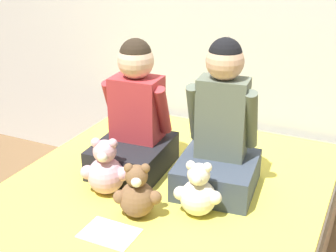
# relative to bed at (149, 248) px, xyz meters

# --- Properties ---
(bed) EXTENTS (1.38, 1.93, 0.45)m
(bed) POSITION_rel_bed_xyz_m (0.00, 0.00, 0.00)
(bed) COLOR #997F60
(bed) RESTS_ON ground_plane
(child_on_left) EXTENTS (0.34, 0.41, 0.62)m
(child_on_left) POSITION_rel_bed_xyz_m (-0.21, 0.27, 0.46)
(child_on_left) COLOR black
(child_on_left) RESTS_ON bed
(child_on_right) EXTENTS (0.37, 0.40, 0.66)m
(child_on_right) POSITION_rel_bed_xyz_m (0.21, 0.27, 0.48)
(child_on_right) COLOR #384251
(child_on_right) RESTS_ON bed
(teddy_bear_held_by_left_child) EXTENTS (0.21, 0.16, 0.26)m
(teddy_bear_held_by_left_child) POSITION_rel_bed_xyz_m (-0.21, 0.00, 0.33)
(teddy_bear_held_by_left_child) COLOR #DBA3B2
(teddy_bear_held_by_left_child) RESTS_ON bed
(teddy_bear_held_by_right_child) EXTENTS (0.19, 0.15, 0.23)m
(teddy_bear_held_by_right_child) POSITION_rel_bed_xyz_m (0.21, 0.02, 0.32)
(teddy_bear_held_by_right_child) COLOR silver
(teddy_bear_held_by_right_child) RESTS_ON bed
(teddy_bear_between_children) EXTENTS (0.18, 0.15, 0.23)m
(teddy_bear_between_children) POSITION_rel_bed_xyz_m (0.00, -0.09, 0.32)
(teddy_bear_between_children) COLOR brown
(teddy_bear_between_children) RESTS_ON bed
(sign_card) EXTENTS (0.21, 0.15, 0.00)m
(sign_card) POSITION_rel_bed_xyz_m (-0.03, -0.25, 0.23)
(sign_card) COLOR white
(sign_card) RESTS_ON bed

